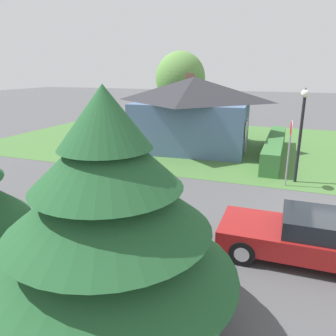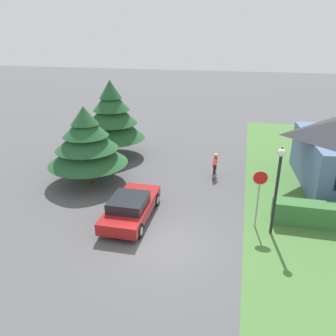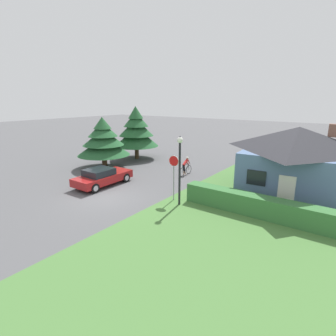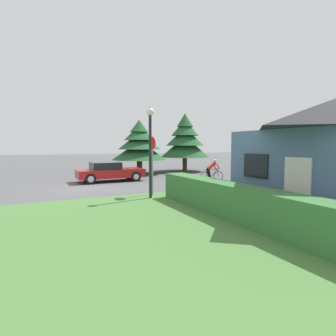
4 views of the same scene
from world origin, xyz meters
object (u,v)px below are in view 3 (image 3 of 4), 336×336
(sedan_left_lane, at_px, (102,177))
(conifer_tall_near, at_px, (103,140))
(cyclist, at_px, (186,166))
(conifer_tall_far, at_px, (136,131))
(cottage_house, at_px, (296,159))
(street_lamp, at_px, (180,160))
(stop_sign, at_px, (174,170))

(sedan_left_lane, height_order, conifer_tall_near, conifer_tall_near)
(cyclist, bearing_deg, conifer_tall_far, 74.30)
(cottage_house, height_order, street_lamp, cottage_house)
(stop_sign, xyz_separation_m, conifer_tall_far, (-10.06, 7.57, 0.97))
(conifer_tall_near, height_order, conifer_tall_far, conifer_tall_far)
(cottage_house, xyz_separation_m, street_lamp, (-5.01, -6.28, 0.45))
(cyclist, xyz_separation_m, stop_sign, (2.43, -5.22, 1.25))
(stop_sign, relative_size, conifer_tall_far, 0.52)
(street_lamp, distance_m, conifer_tall_near, 10.94)
(stop_sign, bearing_deg, cyclist, -70.12)
(sedan_left_lane, xyz_separation_m, street_lamp, (6.56, 0.28, 2.10))
(cottage_house, bearing_deg, street_lamp, -133.02)
(cyclist, distance_m, stop_sign, 5.89)
(conifer_tall_near, bearing_deg, conifer_tall_far, 93.75)
(street_lamp, distance_m, conifer_tall_far, 13.38)
(sedan_left_lane, relative_size, street_lamp, 1.06)
(cottage_house, bearing_deg, conifer_tall_far, 169.45)
(cottage_house, height_order, cyclist, cottage_house)
(street_lamp, bearing_deg, conifer_tall_far, 143.45)
(stop_sign, bearing_deg, street_lamp, 145.06)
(stop_sign, height_order, street_lamp, street_lamp)
(street_lamp, xyz_separation_m, conifer_tall_far, (-10.75, 7.97, 0.21))
(stop_sign, distance_m, conifer_tall_far, 12.63)
(street_lamp, bearing_deg, stop_sign, 150.13)
(stop_sign, bearing_deg, sedan_left_lane, 1.51)
(cottage_house, xyz_separation_m, stop_sign, (-5.70, -5.89, -0.31))
(cottage_house, distance_m, conifer_tall_far, 15.86)
(conifer_tall_far, bearing_deg, street_lamp, -36.55)
(street_lamp, bearing_deg, cyclist, 119.03)
(sedan_left_lane, distance_m, cyclist, 6.83)
(sedan_left_lane, bearing_deg, conifer_tall_far, 26.02)
(stop_sign, height_order, conifer_tall_far, conifer_tall_far)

